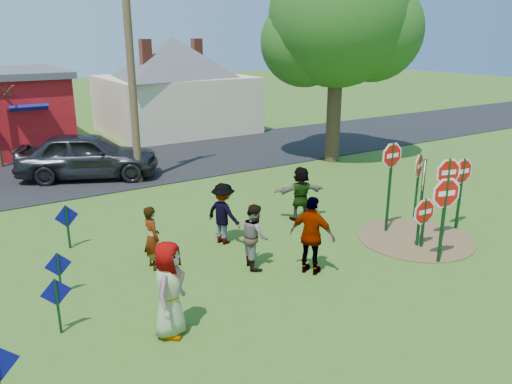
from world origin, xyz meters
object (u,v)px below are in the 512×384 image
(stop_sign_c, at_px, (447,181))
(suv, at_px, (88,155))
(stop_sign_b, at_px, (391,165))
(stop_sign_a, at_px, (445,201))
(person_a, at_px, (169,289))
(leafy_tree, at_px, (341,25))
(utility_pole, at_px, (130,54))
(stop_sign_d, at_px, (419,170))
(person_b, at_px, (152,238))

(stop_sign_c, bearing_deg, suv, 133.50)
(stop_sign_b, bearing_deg, stop_sign_a, -99.13)
(person_a, distance_m, leafy_tree, 15.66)
(stop_sign_c, bearing_deg, utility_pole, 130.90)
(stop_sign_a, bearing_deg, stop_sign_b, 94.39)
(stop_sign_b, height_order, person_a, stop_sign_b)
(stop_sign_a, height_order, person_a, stop_sign_a)
(leafy_tree, bearing_deg, stop_sign_d, -111.42)
(person_a, bearing_deg, suv, 35.32)
(stop_sign_a, distance_m, suv, 13.69)
(stop_sign_d, bearing_deg, person_a, 168.53)
(stop_sign_d, distance_m, leafy_tree, 8.77)
(leafy_tree, bearing_deg, stop_sign_c, -112.68)
(suv, height_order, leafy_tree, leafy_tree)
(stop_sign_b, xyz_separation_m, person_a, (-7.39, -1.52, -1.07))
(person_b, bearing_deg, suv, -6.97)
(stop_sign_a, relative_size, person_a, 1.24)
(stop_sign_a, xyz_separation_m, leafy_tree, (4.87, 9.66, 4.28))
(suv, bearing_deg, leafy_tree, -81.07)
(stop_sign_b, distance_m, person_b, 6.88)
(stop_sign_b, distance_m, utility_pole, 10.22)
(person_a, xyz_separation_m, suv, (1.55, 11.89, 0.00))
(stop_sign_a, xyz_separation_m, stop_sign_b, (0.43, 2.20, 0.39))
(stop_sign_a, distance_m, utility_pole, 12.11)
(stop_sign_c, relative_size, person_a, 1.32)
(stop_sign_c, xyz_separation_m, stop_sign_d, (0.89, 1.70, -0.21))
(stop_sign_c, relative_size, suv, 0.47)
(utility_pole, distance_m, leafy_tree, 8.97)
(person_a, distance_m, suv, 11.99)
(stop_sign_c, xyz_separation_m, suv, (-6.61, 11.68, -0.79))
(person_a, distance_m, utility_pole, 11.44)
(stop_sign_a, bearing_deg, suv, 128.72)
(stop_sign_d, height_order, suv, stop_sign_d)
(person_a, relative_size, person_b, 1.19)
(stop_sign_c, relative_size, stop_sign_d, 1.15)
(stop_sign_b, bearing_deg, leafy_tree, 61.14)
(person_a, bearing_deg, stop_sign_b, -35.63)
(stop_sign_d, xyz_separation_m, suv, (-7.51, 9.98, -0.58))
(person_a, bearing_deg, stop_sign_a, -52.80)
(person_b, height_order, utility_pole, utility_pole)
(suv, relative_size, leafy_tree, 0.59)
(person_b, bearing_deg, stop_sign_b, -103.65)
(person_b, relative_size, utility_pole, 0.17)
(stop_sign_a, xyz_separation_m, stop_sign_c, (1.20, 0.88, 0.11))
(stop_sign_a, relative_size, utility_pole, 0.26)
(person_b, xyz_separation_m, suv, (0.79, 8.99, 0.15))
(stop_sign_d, bearing_deg, utility_pole, 102.24)
(stop_sign_a, height_order, person_b, stop_sign_a)
(suv, bearing_deg, utility_pole, -112.00)
(person_b, distance_m, leafy_tree, 13.63)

